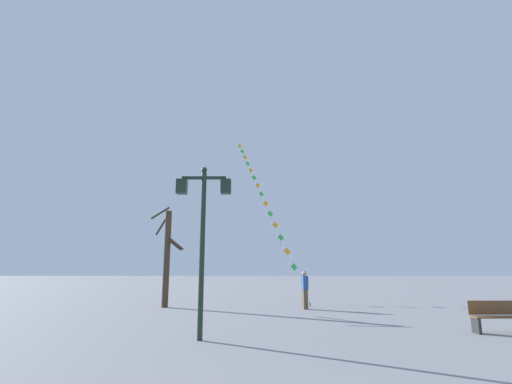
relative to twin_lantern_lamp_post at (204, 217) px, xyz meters
name	(u,v)px	position (x,y,z in m)	size (l,w,h in m)	color
ground_plane	(272,303)	(2.24, 11.06, -3.20)	(160.00, 160.00, 0.00)	gray
twin_lantern_lamp_post	(204,217)	(0.00, 0.00, 0.00)	(1.50, 0.28, 4.60)	#1E2D23
kite_train	(263,195)	(1.86, 17.70, 4.06)	(4.49, 16.34, 13.82)	brown
kite_flyer	(306,289)	(3.69, 7.75, -2.30)	(0.31, 0.62, 1.71)	brown
bare_tree	(168,254)	(-2.91, 8.55, -0.70)	(1.67, 1.68, 4.85)	#423323
park_bench	(501,317)	(8.45, 1.15, -2.75)	(1.60, 0.46, 0.89)	brown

